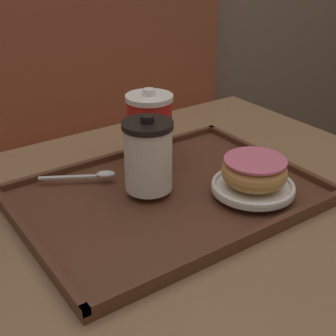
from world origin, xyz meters
TOP-DOWN VIEW (x-y plane):
  - booth_bench at (0.27, 0.87)m, footprint 1.29×0.44m
  - cafe_table at (0.00, 0.00)m, footprint 0.98×0.80m
  - serving_tray at (-0.01, 0.03)m, footprint 0.52×0.38m
  - coffee_cup_front at (-0.04, 0.05)m, footprint 0.09×0.09m
  - coffee_cup_rear at (0.04, 0.15)m, footprint 0.09×0.09m
  - plate_with_chocolate_donut at (0.11, -0.07)m, footprint 0.15×0.15m
  - donut_chocolate_glazed at (0.11, -0.07)m, footprint 0.12×0.12m
  - spoon at (-0.10, 0.14)m, footprint 0.13×0.08m

SIDE VIEW (x-z plane):
  - booth_bench at x=0.27m, z-range -0.18..0.82m
  - cafe_table at x=0.00m, z-range 0.19..0.91m
  - serving_tray at x=-0.01m, z-range 0.71..0.73m
  - spoon at x=-0.10m, z-range 0.73..0.75m
  - plate_with_chocolate_donut at x=0.11m, z-range 0.74..0.75m
  - donut_chocolate_glazed at x=0.11m, z-range 0.75..0.80m
  - coffee_cup_front at x=-0.04m, z-range 0.73..0.87m
  - coffee_cup_rear at x=0.04m, z-range 0.73..0.87m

